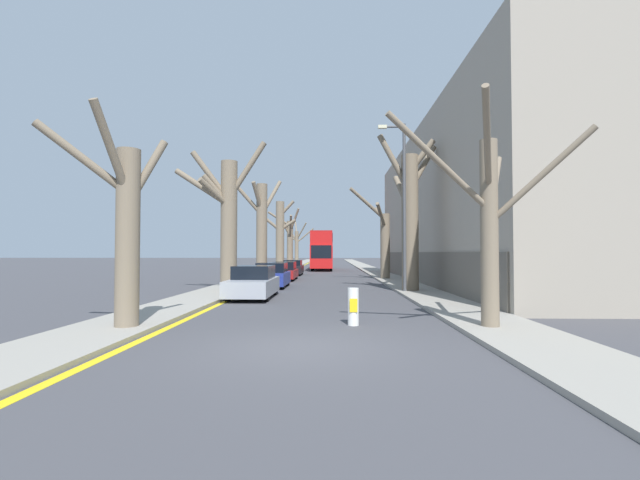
% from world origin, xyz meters
% --- Properties ---
extents(ground_plane, '(300.00, 300.00, 0.00)m').
position_xyz_m(ground_plane, '(0.00, 0.00, 0.00)').
color(ground_plane, '#424247').
extents(sidewalk_left, '(2.38, 120.00, 0.12)m').
position_xyz_m(sidewalk_left, '(-5.19, 50.00, 0.06)').
color(sidewalk_left, gray).
rests_on(sidewalk_left, ground).
extents(sidewalk_right, '(2.38, 120.00, 0.12)m').
position_xyz_m(sidewalk_right, '(5.19, 50.00, 0.06)').
color(sidewalk_right, gray).
rests_on(sidewalk_right, ground).
extents(building_facade_right, '(10.08, 32.53, 10.40)m').
position_xyz_m(building_facade_right, '(11.37, 20.52, 5.19)').
color(building_facade_right, '#9E9384').
rests_on(building_facade_right, ground).
extents(kerb_line_stripe, '(0.24, 120.00, 0.01)m').
position_xyz_m(kerb_line_stripe, '(-3.82, 50.00, 0.00)').
color(kerb_line_stripe, yellow).
rests_on(kerb_line_stripe, ground).
extents(street_tree_left_0, '(2.84, 2.22, 5.75)m').
position_xyz_m(street_tree_left_0, '(-4.81, 1.82, 2.73)').
color(street_tree_left_0, '#7A6B56').
rests_on(street_tree_left_0, ground).
extents(street_tree_left_1, '(4.88, 1.97, 7.90)m').
position_xyz_m(street_tree_left_1, '(-4.79, 12.68, 3.88)').
color(street_tree_left_1, '#7A6B56').
rests_on(street_tree_left_1, ground).
extents(street_tree_left_2, '(3.29, 3.57, 8.02)m').
position_xyz_m(street_tree_left_2, '(-4.84, 23.98, 4.06)').
color(street_tree_left_2, '#7A6B56').
rests_on(street_tree_left_2, ground).
extents(street_tree_left_3, '(3.88, 1.79, 7.54)m').
position_xyz_m(street_tree_left_3, '(-4.76, 35.16, 3.96)').
color(street_tree_left_3, '#7A6B56').
rests_on(street_tree_left_3, ground).
extents(street_tree_left_4, '(4.24, 4.00, 7.74)m').
position_xyz_m(street_tree_left_4, '(-4.84, 46.01, 3.66)').
color(street_tree_left_4, '#7A6B56').
rests_on(street_tree_left_4, ground).
extents(street_tree_left_5, '(4.35, 3.71, 7.13)m').
position_xyz_m(street_tree_left_5, '(-4.84, 57.78, 3.32)').
color(street_tree_left_5, '#7A6B56').
rests_on(street_tree_left_5, ground).
extents(street_tree_right_0, '(5.14, 4.14, 5.66)m').
position_xyz_m(street_tree_right_0, '(4.82, 2.03, 2.95)').
color(street_tree_right_0, '#7A6B56').
rests_on(street_tree_right_0, ground).
extents(street_tree_right_1, '(3.38, 2.66, 8.26)m').
position_xyz_m(street_tree_right_1, '(4.74, 13.00, 4.03)').
color(street_tree_right_1, '#7A6B56').
rests_on(street_tree_right_1, ground).
extents(street_tree_right_2, '(3.16, 3.86, 6.87)m').
position_xyz_m(street_tree_right_2, '(4.57, 23.04, 2.96)').
color(street_tree_right_2, '#7A6B56').
rests_on(street_tree_right_2, ground).
extents(double_decker_bus, '(2.45, 10.74, 4.41)m').
position_xyz_m(double_decker_bus, '(-0.47, 41.21, 2.50)').
color(double_decker_bus, red).
rests_on(double_decker_bus, ground).
extents(parked_car_0, '(1.87, 4.48, 1.46)m').
position_xyz_m(parked_car_0, '(-2.91, 10.06, 0.69)').
color(parked_car_0, '#9EA3AD').
rests_on(parked_car_0, ground).
extents(parked_car_1, '(1.88, 4.06, 1.44)m').
position_xyz_m(parked_car_1, '(-2.91, 15.99, 0.68)').
color(parked_car_1, navy).
rests_on(parked_car_1, ground).
extents(parked_car_2, '(1.79, 4.57, 1.36)m').
position_xyz_m(parked_car_2, '(-2.91, 22.74, 0.65)').
color(parked_car_2, maroon).
rests_on(parked_car_2, ground).
extents(parked_car_3, '(1.76, 4.40, 1.37)m').
position_xyz_m(parked_car_3, '(-2.91, 29.58, 0.66)').
color(parked_car_3, black).
rests_on(parked_car_3, ground).
extents(lamp_post, '(1.40, 0.20, 8.64)m').
position_xyz_m(lamp_post, '(4.27, 12.39, 4.78)').
color(lamp_post, '#4C4F54').
rests_on(lamp_post, ground).
extents(traffic_bollard, '(0.31, 0.32, 1.06)m').
position_xyz_m(traffic_bollard, '(1.28, 2.86, 0.53)').
color(traffic_bollard, white).
rests_on(traffic_bollard, ground).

